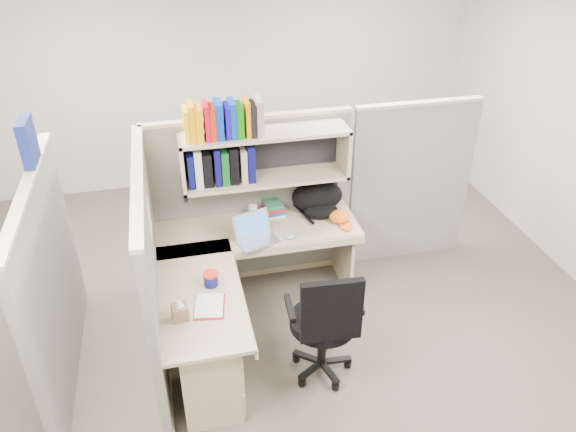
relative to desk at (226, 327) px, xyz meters
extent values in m
plane|color=#3B352E|center=(0.41, 0.29, -0.44)|extent=(6.00, 6.00, 0.00)
plane|color=#B0AB9F|center=(0.41, 3.29, 0.91)|extent=(6.00, 0.00, 6.00)
plane|color=white|center=(0.41, 0.29, 2.26)|extent=(6.00, 6.00, 0.00)
cube|color=#60605C|center=(0.41, 1.19, 0.36)|extent=(1.80, 0.06, 1.60)
cube|color=tan|center=(0.41, 1.19, 1.18)|extent=(1.80, 0.08, 0.03)
cube|color=#60605C|center=(-0.49, 0.29, 0.36)|extent=(0.06, 1.80, 1.60)
cube|color=tan|center=(-0.49, 0.29, 1.18)|extent=(0.08, 1.80, 0.03)
cube|color=#60605C|center=(-1.19, 0.29, 0.36)|extent=(0.06, 1.80, 1.60)
cube|color=#60605C|center=(1.96, 1.19, 0.36)|extent=(1.20, 0.06, 1.60)
cube|color=navy|center=(-1.19, 0.64, 1.35)|extent=(0.07, 0.27, 0.32)
cube|color=white|center=(-0.46, 0.44, 0.76)|extent=(0.00, 0.21, 0.28)
cube|color=tan|center=(0.51, 0.99, 1.11)|extent=(1.40, 0.34, 0.03)
cube|color=tan|center=(0.51, 0.99, 0.70)|extent=(1.40, 0.34, 0.03)
cube|color=tan|center=(-0.18, 0.99, 0.90)|extent=(0.03, 0.34, 0.44)
cube|color=tan|center=(1.19, 0.99, 0.90)|extent=(0.03, 0.34, 0.44)
cube|color=black|center=(0.51, 1.15, 0.90)|extent=(1.38, 0.01, 0.41)
cube|color=yellow|center=(-0.11, 0.97, 1.25)|extent=(0.03, 0.20, 0.26)
cube|color=orange|center=(-0.07, 0.97, 1.27)|extent=(0.05, 0.20, 0.29)
cube|color=#F5A205|center=(-0.02, 0.97, 1.25)|extent=(0.06, 0.20, 0.26)
cube|color=red|center=(0.05, 0.97, 1.27)|extent=(0.04, 0.20, 0.29)
cube|color=red|center=(0.09, 0.97, 1.25)|extent=(0.05, 0.20, 0.26)
cube|color=#0532A0|center=(0.14, 0.97, 1.27)|extent=(0.06, 0.20, 0.29)
cube|color=#1405AA|center=(0.21, 0.97, 1.25)|extent=(0.04, 0.20, 0.26)
cube|color=#0532A6|center=(0.25, 0.97, 1.27)|extent=(0.04, 0.20, 0.29)
cube|color=#0F6607|center=(0.30, 0.97, 1.25)|extent=(0.06, 0.20, 0.26)
cube|color=#C87D04|center=(0.36, 0.97, 1.27)|extent=(0.04, 0.20, 0.29)
cube|color=black|center=(0.41, 0.97, 1.25)|extent=(0.05, 0.20, 0.26)
cube|color=gray|center=(0.46, 0.97, 1.27)|extent=(0.06, 0.20, 0.29)
cube|color=#070B46|center=(-0.11, 1.01, 0.86)|extent=(0.05, 0.24, 0.29)
cube|color=silver|center=(-0.05, 1.01, 0.87)|extent=(0.06, 0.24, 0.32)
cube|color=black|center=(0.02, 1.01, 0.86)|extent=(0.07, 0.24, 0.29)
cube|color=#0A0747|center=(0.10, 1.01, 0.87)|extent=(0.05, 0.24, 0.32)
cube|color=#0B4E1A|center=(0.17, 1.01, 0.86)|extent=(0.06, 0.24, 0.29)
cube|color=black|center=(0.24, 1.01, 0.87)|extent=(0.07, 0.24, 0.32)
cube|color=gray|center=(0.32, 1.01, 0.86)|extent=(0.05, 0.24, 0.29)
cube|color=#07084B|center=(0.38, 1.01, 0.87)|extent=(0.06, 0.24, 0.32)
cube|color=tan|center=(0.41, 0.86, 0.28)|extent=(1.74, 0.60, 0.03)
cube|color=tan|center=(-0.16, 0.09, 0.28)|extent=(0.60, 1.34, 0.03)
cube|color=tan|center=(0.41, 0.56, 0.24)|extent=(1.74, 0.02, 0.07)
cube|color=tan|center=(0.14, 0.09, 0.24)|extent=(0.02, 1.34, 0.07)
cube|color=tan|center=(-0.16, -0.26, -0.10)|extent=(0.40, 0.55, 0.68)
cube|color=tan|center=(0.05, -0.26, 0.10)|extent=(0.02, 0.50, 0.16)
cube|color=tan|center=(0.05, -0.26, -0.08)|extent=(0.02, 0.50, 0.16)
cube|color=tan|center=(0.05, -0.26, -0.30)|extent=(0.02, 0.50, 0.22)
cube|color=#B2B2B7|center=(0.06, -0.26, 0.10)|extent=(0.01, 0.12, 0.01)
cube|color=tan|center=(1.21, 0.89, -0.09)|extent=(0.03, 0.55, 0.70)
cylinder|color=#100F5C|center=(-0.07, 0.16, 0.34)|extent=(0.11, 0.11, 0.10)
cylinder|color=red|center=(-0.07, 0.16, 0.39)|extent=(0.11, 0.11, 0.02)
ellipsoid|color=#87A1C0|center=(0.65, 0.63, 0.31)|extent=(0.10, 0.07, 0.03)
cylinder|color=silver|center=(0.40, 1.06, 0.35)|extent=(0.10, 0.10, 0.11)
cylinder|color=black|center=(0.70, -0.18, 0.07)|extent=(0.50, 0.50, 0.08)
cube|color=black|center=(0.69, -0.41, 0.36)|extent=(0.44, 0.08, 0.50)
cylinder|color=black|center=(0.70, -0.18, -0.14)|extent=(0.06, 0.06, 0.43)
cylinder|color=black|center=(0.70, -0.18, -0.39)|extent=(0.48, 0.48, 0.11)
cube|color=black|center=(0.45, -0.17, 0.23)|extent=(0.06, 0.28, 0.04)
cube|color=black|center=(0.95, -0.20, 0.23)|extent=(0.06, 0.28, 0.04)
camera|label=1|loc=(-0.26, -3.19, 2.89)|focal=35.00mm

